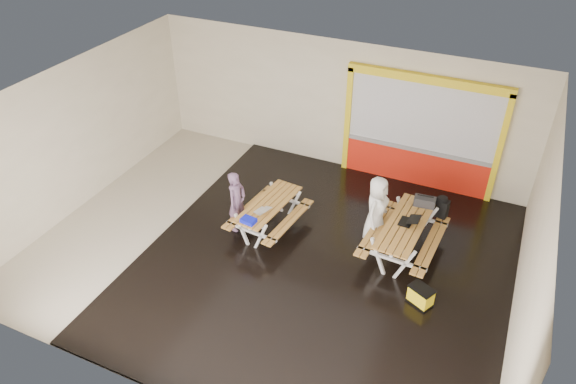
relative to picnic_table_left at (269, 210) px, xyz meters
The scene contains 14 objects.
room 1.37m from the picnic_table_left, 60.70° to the right, with size 10.02×8.02×3.52m.
deck 1.81m from the picnic_table_left, 21.44° to the right, with size 7.50×7.98×0.05m, color black.
kiosk 4.26m from the picnic_table_left, 52.29° to the left, with size 3.88×0.16×3.00m.
picnic_table_left is the anchor object (origin of this frame).
picnic_table_right 3.03m from the picnic_table_left, ahead, with size 1.58×2.23×0.86m.
person_left 0.74m from the picnic_table_left, 157.44° to the right, with size 0.53×0.35×1.47m, color #674B69.
person_right 2.40m from the picnic_table_left, 15.03° to the left, with size 0.76×0.49×1.55m, color white.
laptop_left 0.42m from the picnic_table_left, 86.29° to the right, with size 0.38×0.36×0.14m.
laptop_right 3.10m from the picnic_table_left, ahead, with size 0.42×0.38×0.17m.
blue_pouch 0.83m from the picnic_table_left, 96.01° to the right, with size 0.31×0.22×0.09m, color #0E15C6.
toolbox 3.45m from the picnic_table_left, 20.94° to the left, with size 0.48×0.27×0.27m.
backpack 3.84m from the picnic_table_left, 22.02° to the left, with size 0.34×0.26×0.50m.
dark_case 2.55m from the picnic_table_left, 11.67° to the left, with size 0.41×0.31×0.15m, color black.
fluke_bag 3.82m from the picnic_table_left, 13.67° to the right, with size 0.56×0.48×0.41m.
Camera 1 is at (4.08, -8.06, 7.77)m, focal length 33.49 mm.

